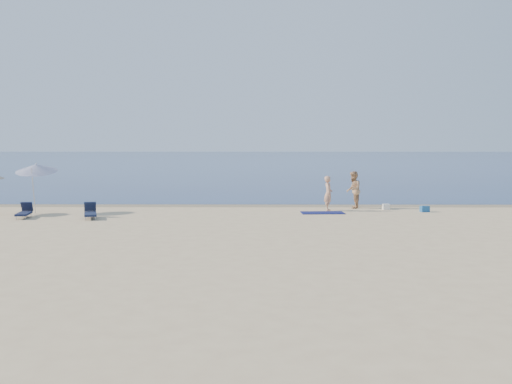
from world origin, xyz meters
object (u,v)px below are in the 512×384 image
(person_left, at_px, (328,193))
(umbrella_near, at_px, (36,168))
(person_right, at_px, (353,190))
(blue_cooler, at_px, (425,209))

(person_left, distance_m, umbrella_near, 14.03)
(person_right, bearing_deg, person_left, -38.78)
(person_right, relative_size, blue_cooler, 4.61)
(person_left, relative_size, umbrella_near, 0.67)
(person_right, xyz_separation_m, umbrella_near, (-15.31, -2.26, 1.20))
(blue_cooler, relative_size, umbrella_near, 0.16)
(person_left, xyz_separation_m, person_right, (1.39, 1.10, 0.09))
(blue_cooler, xyz_separation_m, umbrella_near, (-18.53, -0.65, 2.00))
(blue_cooler, bearing_deg, person_left, 160.86)
(person_left, height_order, person_right, person_right)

